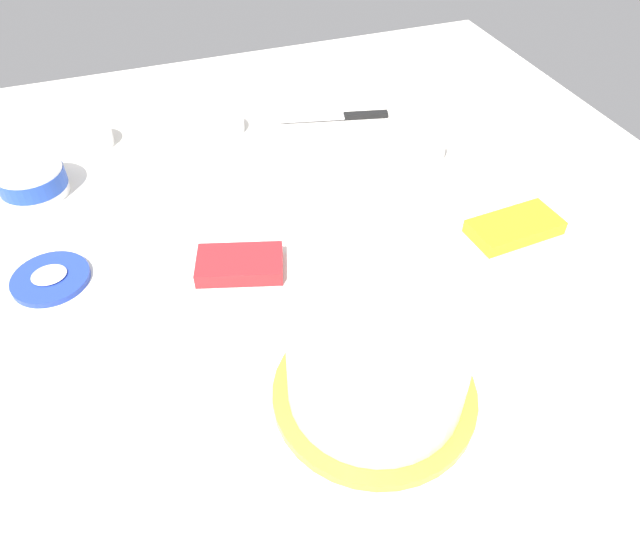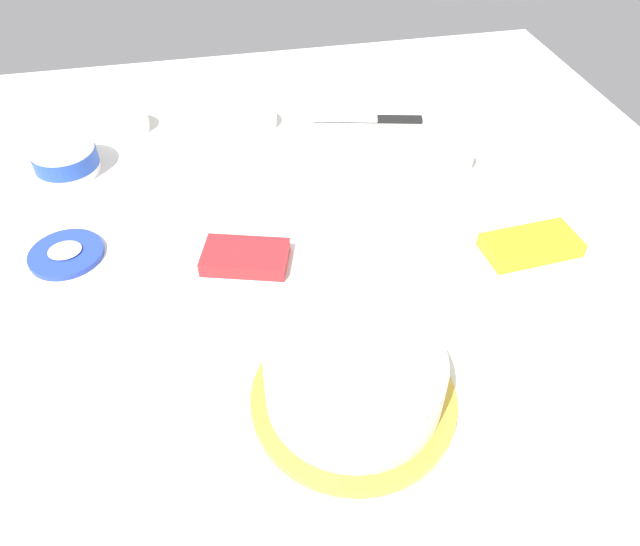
% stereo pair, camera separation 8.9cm
% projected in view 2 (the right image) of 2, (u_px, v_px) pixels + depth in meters
% --- Properties ---
extents(ground_plane, '(1.54, 1.54, 0.00)m').
position_uv_depth(ground_plane, '(306.00, 243.00, 1.00)').
color(ground_plane, silver).
extents(frosted_cake, '(0.26, 0.26, 0.10)m').
position_uv_depth(frosted_cake, '(355.00, 379.00, 0.74)').
color(frosted_cake, gold).
rests_on(frosted_cake, ground_plane).
extents(frosting_tub, '(0.12, 0.12, 0.07)m').
position_uv_depth(frosting_tub, '(64.00, 155.00, 1.12)').
color(frosting_tub, white).
rests_on(frosting_tub, ground_plane).
extents(frosting_tub_lid, '(0.12, 0.12, 0.02)m').
position_uv_depth(frosting_tub_lid, '(66.00, 254.00, 0.97)').
color(frosting_tub_lid, '#233DAD').
rests_on(frosting_tub_lid, ground_plane).
extents(spreading_knife, '(0.23, 0.07, 0.01)m').
position_uv_depth(spreading_knife, '(377.00, 119.00, 1.28)').
color(spreading_knife, silver).
rests_on(spreading_knife, ground_plane).
extents(sprinkle_bowl_yellow, '(0.08, 0.08, 0.04)m').
position_uv_depth(sprinkle_bowl_yellow, '(454.00, 156.00, 1.15)').
color(sprinkle_bowl_yellow, white).
rests_on(sprinkle_bowl_yellow, ground_plane).
extents(sprinkle_bowl_pink, '(0.10, 0.10, 0.03)m').
position_uv_depth(sprinkle_bowl_pink, '(254.00, 118.00, 1.27)').
color(sprinkle_bowl_pink, white).
rests_on(sprinkle_bowl_pink, ground_plane).
extents(sprinkle_bowl_rainbow, '(0.08, 0.08, 0.04)m').
position_uv_depth(sprinkle_bowl_rainbow, '(128.00, 120.00, 1.25)').
color(sprinkle_bowl_rainbow, white).
rests_on(sprinkle_bowl_rainbow, ground_plane).
extents(candy_box_lower, '(0.15, 0.11, 0.03)m').
position_uv_depth(candy_box_lower, '(245.00, 257.00, 0.95)').
color(candy_box_lower, red).
rests_on(candy_box_lower, ground_plane).
extents(candy_box_upper, '(0.16, 0.09, 0.02)m').
position_uv_depth(candy_box_upper, '(531.00, 245.00, 0.97)').
color(candy_box_upper, yellow).
rests_on(candy_box_upper, ground_plane).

